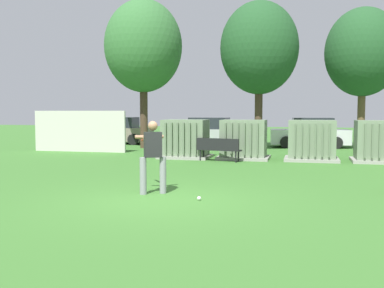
{
  "coord_description": "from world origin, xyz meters",
  "views": [
    {
      "loc": [
        3.05,
        -9.33,
        1.96
      ],
      "look_at": [
        -0.17,
        3.5,
        1.0
      ],
      "focal_mm": 41.8,
      "sensor_mm": 36.0,
      "label": 1
    }
  ],
  "objects_px": {
    "parked_car_left_of_center": "(208,133)",
    "parked_car_right_of_center": "(310,134)",
    "transformer_east": "(380,142)",
    "park_bench": "(218,148)",
    "transformer_mid_west": "(244,140)",
    "transformer_west": "(185,139)",
    "batter": "(152,153)",
    "sports_ball": "(199,198)",
    "transformer_mid_east": "(312,141)",
    "parked_car_leftmost": "(118,131)"
  },
  "relations": [
    {
      "from": "parked_car_left_of_center",
      "to": "parked_car_right_of_center",
      "type": "relative_size",
      "value": 0.97
    },
    {
      "from": "transformer_east",
      "to": "park_bench",
      "type": "relative_size",
      "value": 1.14
    },
    {
      "from": "transformer_mid_west",
      "to": "park_bench",
      "type": "bearing_deg",
      "value": -127.52
    },
    {
      "from": "transformer_mid_west",
      "to": "transformer_east",
      "type": "relative_size",
      "value": 1.0
    },
    {
      "from": "parked_car_left_of_center",
      "to": "transformer_west",
      "type": "bearing_deg",
      "value": -85.9
    },
    {
      "from": "batter",
      "to": "parked_car_left_of_center",
      "type": "relative_size",
      "value": 0.41
    },
    {
      "from": "transformer_west",
      "to": "sports_ball",
      "type": "relative_size",
      "value": 23.33
    },
    {
      "from": "transformer_mid_west",
      "to": "park_bench",
      "type": "distance_m",
      "value": 1.42
    },
    {
      "from": "transformer_mid_west",
      "to": "transformer_mid_east",
      "type": "distance_m",
      "value": 2.72
    },
    {
      "from": "parked_car_leftmost",
      "to": "parked_car_right_of_center",
      "type": "xyz_separation_m",
      "value": [
        11.39,
        0.02,
        0.0
      ]
    },
    {
      "from": "transformer_east",
      "to": "parked_car_left_of_center",
      "type": "xyz_separation_m",
      "value": [
        -8.2,
        6.49,
        -0.04
      ]
    },
    {
      "from": "park_bench",
      "to": "batter",
      "type": "relative_size",
      "value": 1.06
    },
    {
      "from": "transformer_mid_east",
      "to": "sports_ball",
      "type": "bearing_deg",
      "value": -105.89
    },
    {
      "from": "transformer_west",
      "to": "parked_car_leftmost",
      "type": "height_order",
      "value": "same"
    },
    {
      "from": "parked_car_leftmost",
      "to": "parked_car_right_of_center",
      "type": "relative_size",
      "value": 0.99
    },
    {
      "from": "transformer_mid_east",
      "to": "transformer_east",
      "type": "height_order",
      "value": "same"
    },
    {
      "from": "transformer_east",
      "to": "batter",
      "type": "distance_m",
      "value": 10.53
    },
    {
      "from": "transformer_west",
      "to": "transformer_east",
      "type": "bearing_deg",
      "value": 1.84
    },
    {
      "from": "parked_car_leftmost",
      "to": "transformer_west",
      "type": "bearing_deg",
      "value": -48.99
    },
    {
      "from": "park_bench",
      "to": "batter",
      "type": "height_order",
      "value": "batter"
    },
    {
      "from": "batter",
      "to": "sports_ball",
      "type": "xyz_separation_m",
      "value": [
        1.27,
        -0.55,
        -0.93
      ]
    },
    {
      "from": "sports_ball",
      "to": "parked_car_left_of_center",
      "type": "bearing_deg",
      "value": 101.4
    },
    {
      "from": "batter",
      "to": "parked_car_left_of_center",
      "type": "xyz_separation_m",
      "value": [
        -1.84,
        14.88,
        -0.22
      ]
    },
    {
      "from": "transformer_east",
      "to": "parked_car_leftmost",
      "type": "height_order",
      "value": "same"
    },
    {
      "from": "park_bench",
      "to": "parked_car_leftmost",
      "type": "bearing_deg",
      "value": 133.99
    },
    {
      "from": "sports_ball",
      "to": "parked_car_leftmost",
      "type": "height_order",
      "value": "parked_car_leftmost"
    },
    {
      "from": "transformer_mid_west",
      "to": "transformer_east",
      "type": "distance_m",
      "value": 5.27
    },
    {
      "from": "park_bench",
      "to": "transformer_east",
      "type": "bearing_deg",
      "value": 11.09
    },
    {
      "from": "transformer_mid_east",
      "to": "parked_car_left_of_center",
      "type": "distance_m",
      "value": 8.63
    },
    {
      "from": "transformer_mid_west",
      "to": "park_bench",
      "type": "relative_size",
      "value": 1.14
    },
    {
      "from": "transformer_mid_east",
      "to": "transformer_east",
      "type": "distance_m",
      "value": 2.55
    },
    {
      "from": "parked_car_leftmost",
      "to": "transformer_mid_west",
      "type": "bearing_deg",
      "value": -38.83
    },
    {
      "from": "park_bench",
      "to": "parked_car_leftmost",
      "type": "xyz_separation_m",
      "value": [
        -7.78,
        8.06,
        0.22
      ]
    },
    {
      "from": "transformer_west",
      "to": "parked_car_right_of_center",
      "type": "bearing_deg",
      "value": 53.91
    },
    {
      "from": "park_bench",
      "to": "parked_car_right_of_center",
      "type": "xyz_separation_m",
      "value": [
        3.6,
        8.09,
        0.22
      ]
    },
    {
      "from": "sports_ball",
      "to": "parked_car_right_of_center",
      "type": "bearing_deg",
      "value": 80.77
    },
    {
      "from": "transformer_west",
      "to": "parked_car_leftmost",
      "type": "relative_size",
      "value": 0.49
    },
    {
      "from": "parked_car_left_of_center",
      "to": "transformer_mid_east",
      "type": "bearing_deg",
      "value": -49.07
    },
    {
      "from": "transformer_mid_west",
      "to": "parked_car_left_of_center",
      "type": "xyz_separation_m",
      "value": [
        -2.93,
        6.58,
        -0.04
      ]
    },
    {
      "from": "parked_car_leftmost",
      "to": "sports_ball",
      "type": "bearing_deg",
      "value": -60.85
    },
    {
      "from": "transformer_west",
      "to": "batter",
      "type": "relative_size",
      "value": 1.21
    },
    {
      "from": "transformer_west",
      "to": "parked_car_left_of_center",
      "type": "height_order",
      "value": "same"
    },
    {
      "from": "transformer_east",
      "to": "parked_car_right_of_center",
      "type": "bearing_deg",
      "value": 110.1
    },
    {
      "from": "sports_ball",
      "to": "park_bench",
      "type": "bearing_deg",
      "value": 97.59
    },
    {
      "from": "park_bench",
      "to": "parked_car_left_of_center",
      "type": "xyz_separation_m",
      "value": [
        -2.08,
        7.69,
        0.22
      ]
    },
    {
      "from": "transformer_mid_east",
      "to": "transformer_west",
      "type": "bearing_deg",
      "value": -177.5
    },
    {
      "from": "transformer_mid_east",
      "to": "parked_car_right_of_center",
      "type": "bearing_deg",
      "value": 89.73
    },
    {
      "from": "parked_car_left_of_center",
      "to": "park_bench",
      "type": "bearing_deg",
      "value": -74.86
    },
    {
      "from": "transformer_east",
      "to": "sports_ball",
      "type": "height_order",
      "value": "transformer_east"
    },
    {
      "from": "parked_car_left_of_center",
      "to": "batter",
      "type": "bearing_deg",
      "value": -82.95
    }
  ]
}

